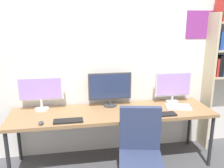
% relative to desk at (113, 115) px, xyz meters
% --- Properties ---
extents(wall_back, '(4.98, 0.11, 2.60)m').
position_rel_desk_xyz_m(wall_back, '(0.00, 0.42, 0.61)').
color(wall_back, silver).
rests_on(wall_back, ground_plane).
extents(desk, '(2.58, 0.68, 0.74)m').
position_rel_desk_xyz_m(desk, '(0.00, 0.00, 0.00)').
color(desk, '#936D47').
rests_on(desk, ground_plane).
extents(office_chair, '(0.52, 0.52, 0.99)m').
position_rel_desk_xyz_m(office_chair, '(0.17, -0.68, -0.29)').
color(office_chair, '#2D2D33').
rests_on(office_chair, ground_plane).
extents(monitor_left, '(0.57, 0.18, 0.44)m').
position_rel_desk_xyz_m(monitor_left, '(-0.90, 0.21, 0.30)').
color(monitor_left, silver).
rests_on(monitor_left, desk).
extents(monitor_center, '(0.58, 0.18, 0.46)m').
position_rel_desk_xyz_m(monitor_center, '(0.00, 0.21, 0.30)').
color(monitor_center, '#38383D').
rests_on(monitor_center, desk).
extents(monitor_right, '(0.52, 0.18, 0.43)m').
position_rel_desk_xyz_m(monitor_right, '(0.90, 0.21, 0.29)').
color(monitor_right, silver).
rests_on(monitor_right, desk).
extents(keyboard_left, '(0.34, 0.13, 0.02)m').
position_rel_desk_xyz_m(keyboard_left, '(-0.56, -0.23, 0.06)').
color(keyboard_left, black).
rests_on(keyboard_left, desk).
extents(keyboard_right, '(0.38, 0.13, 0.02)m').
position_rel_desk_xyz_m(keyboard_right, '(0.56, -0.23, 0.06)').
color(keyboard_right, black).
rests_on(keyboard_right, desk).
extents(computer_mouse, '(0.06, 0.10, 0.03)m').
position_rel_desk_xyz_m(computer_mouse, '(-0.86, -0.25, 0.06)').
color(computer_mouse, '#38383D').
rests_on(computer_mouse, desk).
extents(laptop_closed, '(0.36, 0.29, 0.02)m').
position_rel_desk_xyz_m(laptop_closed, '(0.88, -0.02, 0.06)').
color(laptop_closed, silver).
rests_on(laptop_closed, desk).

